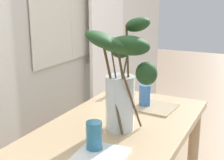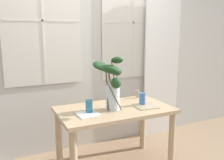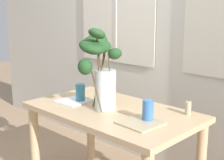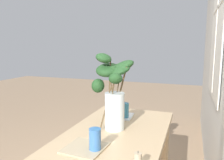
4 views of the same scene
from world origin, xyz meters
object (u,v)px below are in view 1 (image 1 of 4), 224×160
object	(u,v)px
plate_square_left	(101,155)
vase_with_branches	(122,73)
plate_square_right	(155,107)
pillar_candle	(112,89)
dining_table	(118,145)
drinking_glass_blue_right	(145,96)
drinking_glass_blue_left	(94,136)

from	to	relation	value
plate_square_left	vase_with_branches	bearing A→B (deg)	6.04
plate_square_right	pillar_candle	distance (m)	0.41
dining_table	pillar_candle	distance (m)	0.59
dining_table	plate_square_right	xyz separation A→B (m)	(0.36, -0.10, 0.13)
drinking_glass_blue_right	plate_square_right	size ratio (longest dim) A/B	0.59
plate_square_right	drinking_glass_blue_left	bearing A→B (deg)	174.57
pillar_candle	drinking_glass_blue_right	bearing A→B (deg)	-111.76
drinking_glass_blue_right	pillar_candle	world-z (taller)	drinking_glass_blue_right
drinking_glass_blue_left	vase_with_branches	bearing A→B (deg)	-5.00
vase_with_branches	drinking_glass_blue_left	xyz separation A→B (m)	(-0.25, 0.02, -0.25)
pillar_candle	plate_square_left	bearing A→B (deg)	-156.30
plate_square_right	plate_square_left	bearing A→B (deg)	179.00
vase_with_branches	drinking_glass_blue_left	distance (m)	0.36
dining_table	drinking_glass_blue_right	size ratio (longest dim) A/B	8.85
plate_square_right	vase_with_branches	bearing A→B (deg)	174.31
drinking_glass_blue_left	pillar_candle	bearing A→B (deg)	21.46
drinking_glass_blue_left	pillar_candle	world-z (taller)	drinking_glass_blue_left
pillar_candle	dining_table	bearing A→B (deg)	-149.46
dining_table	drinking_glass_blue_left	xyz separation A→B (m)	(-0.32, -0.03, 0.20)
vase_with_branches	plate_square_right	world-z (taller)	vase_with_branches
drinking_glass_blue_right	vase_with_branches	bearing A→B (deg)	-175.84
plate_square_right	pillar_candle	xyz separation A→B (m)	(0.13, 0.38, 0.04)
drinking_glass_blue_left	plate_square_right	xyz separation A→B (m)	(0.69, -0.07, -0.07)
vase_with_branches	plate_square_right	distance (m)	0.54
vase_with_branches	drinking_glass_blue_right	bearing A→B (deg)	4.16
drinking_glass_blue_left	pillar_candle	size ratio (longest dim) A/B	1.34
dining_table	plate_square_left	world-z (taller)	plate_square_left
plate_square_left	drinking_glass_blue_left	bearing A→B (deg)	56.17
drinking_glass_blue_left	plate_square_left	distance (m)	0.09
drinking_glass_blue_left	plate_square_right	world-z (taller)	drinking_glass_blue_left
plate_square_left	pillar_candle	size ratio (longest dim) A/B	2.09
plate_square_right	drinking_glass_blue_right	bearing A→B (deg)	88.49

